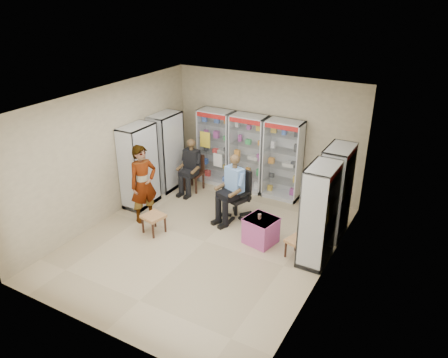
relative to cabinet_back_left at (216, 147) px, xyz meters
The scene contains 18 objects.
floor 3.18m from the cabinet_back_left, 64.54° to the right, with size 6.00×6.00×0.00m, color tan.
room_shell 3.18m from the cabinet_back_left, 64.54° to the right, with size 5.02×6.02×3.01m.
cabinet_back_left is the anchor object (origin of this frame).
cabinet_back_mid 0.95m from the cabinet_back_left, ahead, with size 0.90×0.50×2.00m, color #AFB1B6.
cabinet_back_right 1.90m from the cabinet_back_left, ahead, with size 0.90×0.50×2.00m, color #A3A6AA.
cabinet_right_far 3.71m from the cabinet_back_left, 17.75° to the right, with size 0.50×0.90×2.00m, color #ADAEB4.
cabinet_right_near 4.18m from the cabinet_back_left, 32.28° to the right, with size 0.50×0.90×2.00m, color #B1B4B8.
cabinet_left_far 1.32m from the cabinet_back_left, 135.00° to the right, with size 0.50×0.90×2.00m, color #A4A6AB.
cabinet_left_near 2.23m from the cabinet_back_left, 114.61° to the right, with size 0.50×0.90×2.00m, color #B5B8BD.
wooden_chair 0.94m from the cabinet_back_left, 108.90° to the right, with size 0.42×0.42×0.94m, color #321C13.
seated_customer 0.88m from the cabinet_back_left, 107.77° to the right, with size 0.44×0.60×1.34m, color black, non-canonical shape.
office_chair 2.11m from the cabinet_back_left, 47.12° to the right, with size 0.64×0.64×1.17m, color black.
seated_shopkeeper 2.12m from the cabinet_back_left, 48.04° to the right, with size 0.49×0.68×1.49m, color #6699CA, non-canonical shape.
pink_trunk 3.28m from the cabinet_back_left, 43.01° to the right, with size 0.59×0.56×0.56m, color #A84376.
tea_glass 3.21m from the cabinet_back_left, 43.62° to the right, with size 0.07×0.07×0.11m, color #521007.
woven_stool_a 4.03m from the cabinet_back_left, 35.98° to the right, with size 0.40×0.40×0.40m, color #A86E47.
woven_stool_b 3.06m from the cabinet_back_left, 87.07° to the right, with size 0.43×0.43×0.43m, color #A47845.
standing_man 2.62m from the cabinet_back_left, 97.87° to the right, with size 0.66×0.43×1.80m, color #9B9B9D.
Camera 1 is at (4.18, -6.64, 5.03)m, focal length 35.00 mm.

